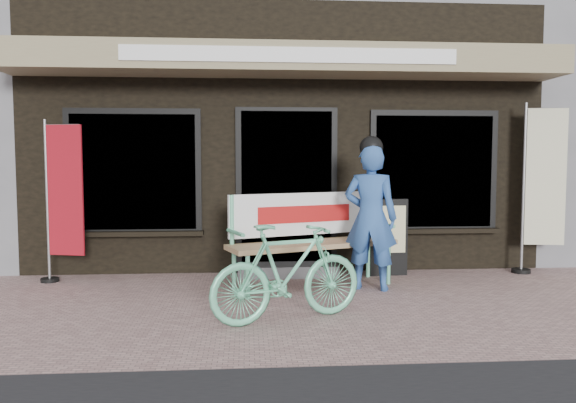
{
  "coord_description": "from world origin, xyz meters",
  "views": [
    {
      "loc": [
        -0.54,
        -5.47,
        1.51
      ],
      "look_at": [
        -0.08,
        0.7,
        1.05
      ],
      "focal_mm": 35.0,
      "sensor_mm": 36.0,
      "label": 1
    }
  ],
  "objects": [
    {
      "name": "ground",
      "position": [
        0.0,
        0.0,
        0.0
      ],
      "size": [
        70.0,
        70.0,
        0.0
      ],
      "primitive_type": "plane",
      "color": "#A6837E",
      "rests_on": "ground"
    },
    {
      "name": "storefront",
      "position": [
        0.0,
        4.96,
        2.99
      ],
      "size": [
        7.0,
        6.77,
        6.0
      ],
      "color": "black",
      "rests_on": "ground"
    },
    {
      "name": "bench",
      "position": [
        0.21,
        1.16,
        0.65
      ],
      "size": [
        2.1,
        1.19,
        1.11
      ],
      "rotation": [
        0.0,
        0.0,
        0.35
      ],
      "color": "#69CD9E",
      "rests_on": "ground"
    },
    {
      "name": "person",
      "position": [
        0.9,
        0.91,
        0.88
      ],
      "size": [
        0.72,
        0.59,
        1.78
      ],
      "rotation": [
        0.0,
        0.0,
        -0.36
      ],
      "color": "#2D559B",
      "rests_on": "ground"
    },
    {
      "name": "bicycle",
      "position": [
        -0.15,
        -0.31,
        0.46
      ],
      "size": [
        1.59,
        0.95,
        0.92
      ],
      "primitive_type": "imported",
      "rotation": [
        0.0,
        0.0,
        1.94
      ],
      "color": "#69CD9E",
      "rests_on": "ground"
    },
    {
      "name": "nobori_red",
      "position": [
        -2.78,
        1.55,
        1.03
      ],
      "size": [
        0.6,
        0.26,
        2.0
      ],
      "rotation": [
        0.0,
        0.0,
        -0.24
      ],
      "color": "gray",
      "rests_on": "ground"
    },
    {
      "name": "nobori_cream",
      "position": [
        3.35,
        1.66,
        1.16
      ],
      "size": [
        0.67,
        0.29,
        2.26
      ],
      "rotation": [
        0.0,
        0.0,
        -0.18
      ],
      "color": "gray",
      "rests_on": "ground"
    },
    {
      "name": "menu_stand",
      "position": [
        1.31,
        1.67,
        0.51
      ],
      "size": [
        0.51,
        0.14,
        1.0
      ],
      "rotation": [
        0.0,
        0.0,
        0.07
      ],
      "color": "black",
      "rests_on": "ground"
    }
  ]
}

